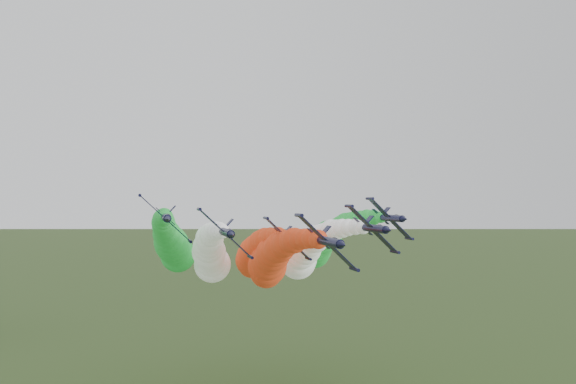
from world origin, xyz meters
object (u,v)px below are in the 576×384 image
object	(u,v)px
jet_outer_right	(323,242)
jet_outer_left	(172,244)
jet_lead	(271,261)
jet_trail	(254,255)
jet_inner_right	(305,252)
jet_inner_left	(210,254)

from	to	relation	value
jet_outer_right	jet_outer_left	bearing A→B (deg)	-176.06
jet_lead	jet_trail	distance (m)	25.98
jet_lead	jet_trail	xyz separation A→B (m)	(1.24, 25.92, -1.19)
jet_inner_right	jet_trail	distance (m)	16.50
jet_inner_left	jet_trail	bearing A→B (deg)	41.29
jet_inner_left	jet_outer_left	xyz separation A→B (m)	(-8.78, 7.25, 2.02)
jet_lead	jet_inner_left	bearing A→B (deg)	129.73
jet_inner_right	jet_trail	size ratio (longest dim) A/B	1.01
jet_lead	jet_inner_left	size ratio (longest dim) A/B	0.99
jet_lead	jet_outer_right	bearing A→B (deg)	49.95
jet_inner_right	jet_outer_right	xyz separation A→B (m)	(8.53, 10.91, 1.51)
jet_lead	jet_inner_right	bearing A→B (deg)	48.41
jet_lead	jet_inner_right	world-z (taller)	jet_inner_right
jet_lead	jet_outer_right	xyz separation A→B (m)	(20.55, 24.45, 2.04)
jet_lead	jet_inner_right	size ratio (longest dim) A/B	0.99
jet_outer_right	jet_lead	bearing A→B (deg)	-130.05
jet_trail	jet_lead	bearing A→B (deg)	-92.74
jet_outer_left	jet_outer_right	xyz separation A→B (m)	(41.26, 2.84, -0.48)
jet_lead	jet_outer_left	size ratio (longest dim) A/B	0.99
jet_outer_left	jet_trail	xyz separation A→B (m)	(21.95, 4.31, -3.71)
jet_inner_right	jet_outer_left	world-z (taller)	jet_outer_left
jet_lead	jet_trail	bearing A→B (deg)	87.26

